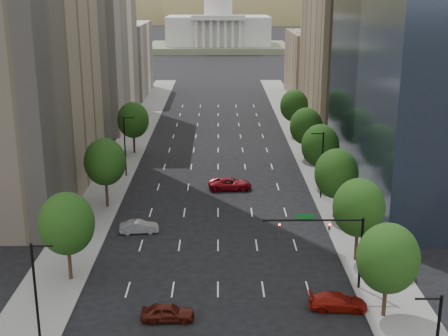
{
  "coord_description": "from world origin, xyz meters",
  "views": [
    {
      "loc": [
        0.11,
        -20.85,
        26.83
      ],
      "look_at": [
        0.67,
        42.38,
        8.0
      ],
      "focal_mm": 49.03,
      "sensor_mm": 36.0,
      "label": 1
    }
  ],
  "objects_px": {
    "traffic_signal": "(335,237)",
    "car_red_far": "(230,184)",
    "car_red_near": "(338,302)",
    "capitol": "(218,30)",
    "car_maroon": "(168,312)",
    "car_silver": "(139,227)"
  },
  "relations": [
    {
      "from": "capitol",
      "to": "car_red_near",
      "type": "relative_size",
      "value": 11.95
    },
    {
      "from": "traffic_signal",
      "to": "car_red_near",
      "type": "height_order",
      "value": "traffic_signal"
    },
    {
      "from": "capitol",
      "to": "car_maroon",
      "type": "height_order",
      "value": "capitol"
    },
    {
      "from": "capitol",
      "to": "car_red_near",
      "type": "bearing_deg",
      "value": -87.35
    },
    {
      "from": "car_red_near",
      "to": "car_maroon",
      "type": "height_order",
      "value": "car_maroon"
    },
    {
      "from": "car_maroon",
      "to": "car_red_far",
      "type": "height_order",
      "value": "car_red_far"
    },
    {
      "from": "car_red_near",
      "to": "capitol",
      "type": "bearing_deg",
      "value": 6.06
    },
    {
      "from": "traffic_signal",
      "to": "capitol",
      "type": "height_order",
      "value": "capitol"
    },
    {
      "from": "traffic_signal",
      "to": "car_red_near",
      "type": "bearing_deg",
      "value": -92.73
    },
    {
      "from": "capitol",
      "to": "car_red_near",
      "type": "height_order",
      "value": "capitol"
    },
    {
      "from": "car_red_far",
      "to": "capitol",
      "type": "bearing_deg",
      "value": -3.22
    },
    {
      "from": "traffic_signal",
      "to": "car_silver",
      "type": "xyz_separation_m",
      "value": [
        -19.46,
        13.59,
        -4.45
      ]
    },
    {
      "from": "capitol",
      "to": "car_silver",
      "type": "relative_size",
      "value": 13.76
    },
    {
      "from": "traffic_signal",
      "to": "car_red_far",
      "type": "xyz_separation_m",
      "value": [
        -8.91,
        28.95,
        -4.35
      ]
    },
    {
      "from": "car_red_near",
      "to": "car_red_far",
      "type": "bearing_deg",
      "value": 18.37
    },
    {
      "from": "traffic_signal",
      "to": "car_silver",
      "type": "distance_m",
      "value": 24.15
    },
    {
      "from": "car_red_near",
      "to": "car_red_far",
      "type": "xyz_separation_m",
      "value": [
        -8.73,
        32.65,
        0.1
      ]
    },
    {
      "from": "car_maroon",
      "to": "car_red_far",
      "type": "bearing_deg",
      "value": -10.58
    },
    {
      "from": "traffic_signal",
      "to": "car_red_near",
      "type": "relative_size",
      "value": 1.82
    },
    {
      "from": "car_maroon",
      "to": "car_red_far",
      "type": "distance_m",
      "value": 34.87
    },
    {
      "from": "traffic_signal",
      "to": "car_red_near",
      "type": "xyz_separation_m",
      "value": [
        -0.18,
        -3.7,
        -4.44
      ]
    },
    {
      "from": "car_red_near",
      "to": "car_red_far",
      "type": "distance_m",
      "value": 33.8
    }
  ]
}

